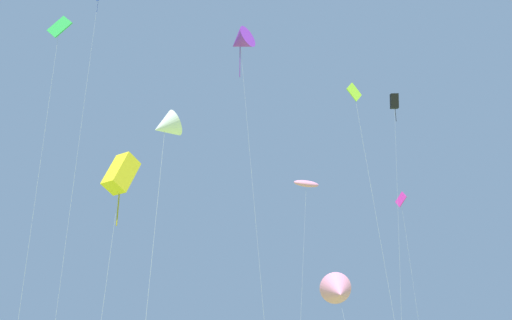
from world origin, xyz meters
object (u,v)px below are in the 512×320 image
at_px(kite_black_box, 394,102).
at_px(kite_white_delta, 165,126).
at_px(kite_lime_diamond, 355,97).
at_px(kite_green_diamond, 59,30).
at_px(kite_pink_delta, 338,291).
at_px(kite_pink_parafoil, 306,184).
at_px(kite_magenta_diamond, 401,201).
at_px(kite_blue_diamond, 98,3).
at_px(kite_purple_delta, 240,42).
at_px(kite_yellow_box, 121,174).

xyz_separation_m(kite_black_box, kite_white_delta, (-28.40, -22.85, -15.60)).
distance_m(kite_lime_diamond, kite_green_diamond, 27.32).
height_order(kite_pink_delta, kite_pink_parafoil, kite_pink_parafoil).
distance_m(kite_lime_diamond, kite_pink_delta, 17.17).
bearing_deg(kite_magenta_diamond, kite_blue_diamond, -156.30).
relative_size(kite_black_box, kite_white_delta, 1.90).
bearing_deg(kite_lime_diamond, kite_white_delta, -154.59).
bearing_deg(kite_purple_delta, kite_black_box, 24.93).
distance_m(kite_purple_delta, kite_black_box, 23.42).
bearing_deg(kite_lime_diamond, kite_purple_delta, 152.76).
xyz_separation_m(kite_pink_delta, kite_black_box, (12.63, 10.83, 24.51)).
bearing_deg(kite_lime_diamond, kite_pink_delta, 104.93).
bearing_deg(kite_black_box, kite_white_delta, -141.17).
height_order(kite_lime_diamond, kite_magenta_diamond, kite_lime_diamond).
distance_m(kite_black_box, kite_white_delta, 39.65).
xyz_separation_m(kite_lime_diamond, kite_magenta_diamond, (15.29, 22.76, -2.59)).
bearing_deg(kite_purple_delta, kite_magenta_diamond, 35.44).
bearing_deg(kite_pink_parafoil, kite_green_diamond, -153.50).
xyz_separation_m(kite_blue_diamond, kite_pink_parafoil, (24.17, 11.19, -13.57)).
relative_size(kite_pink_parafoil, kite_black_box, 0.66).
bearing_deg(kite_blue_diamond, kite_yellow_box, -66.33).
xyz_separation_m(kite_magenta_diamond, kite_green_diamond, (-41.79, -19.36, 8.33)).
height_order(kite_blue_diamond, kite_white_delta, kite_blue_diamond).
bearing_deg(kite_blue_diamond, kite_green_diamond, -140.82).
height_order(kite_green_diamond, kite_purple_delta, kite_purple_delta).
distance_m(kite_blue_diamond, kite_white_delta, 23.89).
distance_m(kite_lime_diamond, kite_magenta_diamond, 27.54).
bearing_deg(kite_pink_parafoil, kite_white_delta, -124.80).
bearing_deg(kite_pink_delta, kite_magenta_diamond, 48.86).
bearing_deg(kite_white_delta, kite_magenta_diamond, 43.75).
bearing_deg(kite_yellow_box, kite_blue_diamond, 113.67).
distance_m(kite_yellow_box, kite_black_box, 40.47).
relative_size(kite_lime_diamond, kite_white_delta, 1.48).
height_order(kite_black_box, kite_white_delta, kite_black_box).
height_order(kite_magenta_diamond, kite_green_diamond, kite_green_diamond).
distance_m(kite_pink_delta, kite_white_delta, 21.74).
xyz_separation_m(kite_pink_delta, kite_pink_parafoil, (1.47, 12.77, 13.71)).
distance_m(kite_green_diamond, kite_black_box, 39.80).
xyz_separation_m(kite_blue_diamond, kite_pink_delta, (22.70, -1.59, -27.27)).
bearing_deg(kite_purple_delta, kite_pink_delta, -6.35).
relative_size(kite_yellow_box, kite_white_delta, 0.90).
height_order(kite_yellow_box, kite_black_box, kite_black_box).
xyz_separation_m(kite_green_diamond, kite_white_delta, (9.66, -11.39, -13.50)).
height_order(kite_yellow_box, kite_white_delta, kite_white_delta).
bearing_deg(kite_blue_diamond, kite_white_delta, -63.00).
bearing_deg(kite_white_delta, kite_green_diamond, 130.29).
bearing_deg(kite_white_delta, kite_pink_delta, 37.34).
height_order(kite_blue_diamond, kite_green_diamond, kite_blue_diamond).
bearing_deg(kite_lime_diamond, kite_magenta_diamond, 56.11).
xyz_separation_m(kite_magenta_diamond, kite_purple_delta, (-24.97, -17.77, 10.22)).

